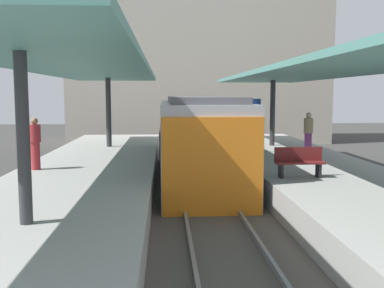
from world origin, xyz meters
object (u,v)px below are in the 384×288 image
at_px(platform_sign, 250,113).
at_px(passenger_near_bench, 35,143).
at_px(commuter_train, 198,139).
at_px(passenger_far_end, 308,133).
at_px(platform_bench, 299,161).

distance_m(platform_sign, passenger_near_bench, 8.50).
distance_m(commuter_train, passenger_far_end, 4.35).
relative_size(commuter_train, passenger_near_bench, 6.28).
height_order(platform_bench, passenger_near_bench, passenger_near_bench).
bearing_deg(platform_sign, passenger_near_bench, -153.30).
relative_size(commuter_train, platform_sign, 4.71).
relative_size(platform_bench, platform_sign, 0.63).
distance_m(commuter_train, passenger_near_bench, 5.78).
distance_m(platform_bench, passenger_near_bench, 8.17).
bearing_deg(passenger_near_bench, platform_sign, 26.70).
xyz_separation_m(commuter_train, passenger_far_end, (4.32, 0.47, 0.15)).
xyz_separation_m(platform_bench, passenger_near_bench, (-7.96, 1.80, 0.39)).
xyz_separation_m(platform_sign, passenger_near_bench, (-7.56, -3.80, -0.77)).
xyz_separation_m(commuter_train, passenger_near_bench, (-5.34, -2.22, 0.13)).
xyz_separation_m(passenger_near_bench, passenger_far_end, (9.66, 2.69, 0.02)).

